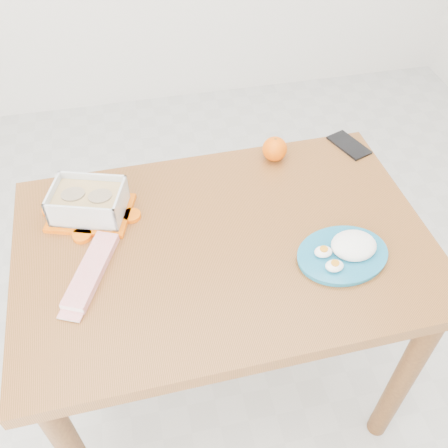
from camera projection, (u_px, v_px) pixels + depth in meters
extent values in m
plane|color=#B7B7B2|center=(230.00, 346.00, 1.88)|extent=(3.50, 3.50, 0.00)
cube|color=brown|center=(224.00, 246.00, 1.26)|extent=(1.05, 0.71, 0.04)
cylinder|color=brown|center=(403.00, 378.00, 1.41)|extent=(0.06, 0.06, 0.71)
cylinder|color=brown|center=(70.00, 281.00, 1.65)|extent=(0.06, 0.06, 0.71)
cylinder|color=brown|center=(329.00, 234.00, 1.79)|extent=(0.06, 0.06, 0.71)
cube|color=#E95F07|center=(91.00, 213.00, 1.30)|extent=(0.24, 0.21, 0.01)
cube|color=silver|center=(88.00, 201.00, 1.27)|extent=(0.21, 0.18, 0.08)
cube|color=tan|center=(89.00, 203.00, 1.28)|extent=(0.20, 0.16, 0.05)
cylinder|color=#907C5E|center=(74.00, 197.00, 1.27)|extent=(0.08, 0.08, 0.02)
cylinder|color=#907C5E|center=(101.00, 199.00, 1.26)|extent=(0.08, 0.08, 0.02)
sphere|color=#FF5805|center=(275.00, 149.00, 1.44)|extent=(0.07, 0.07, 0.07)
cylinder|color=#1A6B8F|center=(342.00, 255.00, 1.20)|extent=(0.25, 0.25, 0.01)
ellipsoid|color=white|center=(355.00, 243.00, 1.19)|extent=(0.12, 0.11, 0.05)
ellipsoid|color=white|center=(323.00, 252.00, 1.19)|extent=(0.05, 0.04, 0.02)
ellipsoid|color=white|center=(334.00, 266.00, 1.16)|extent=(0.05, 0.04, 0.02)
cube|color=#B30913|center=(91.00, 270.00, 1.17)|extent=(0.14, 0.23, 0.02)
cube|color=black|center=(349.00, 145.00, 1.50)|extent=(0.11, 0.15, 0.01)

